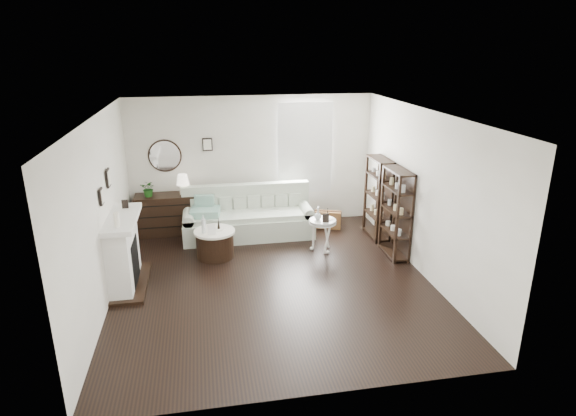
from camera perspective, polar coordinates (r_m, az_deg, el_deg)
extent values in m
plane|color=black|center=(7.93, -1.80, -8.63)|extent=(5.50, 5.50, 0.00)
plane|color=white|center=(7.10, -2.03, 11.07)|extent=(5.50, 5.50, 0.00)
plane|color=silver|center=(10.04, -4.25, 5.50)|extent=(5.00, 0.00, 5.00)
plane|color=silver|center=(4.91, 2.92, -9.23)|extent=(5.00, 0.00, 5.00)
plane|color=silver|center=(7.49, -21.20, -0.45)|extent=(0.00, 5.50, 5.50)
plane|color=silver|center=(8.14, 15.78, 1.63)|extent=(0.00, 5.50, 5.50)
cube|color=white|center=(10.13, 1.97, 7.11)|extent=(1.00, 0.02, 1.80)
cube|color=silver|center=(10.08, 2.04, 7.05)|extent=(1.15, 0.02, 1.90)
cylinder|color=silver|center=(9.94, -14.39, 6.00)|extent=(0.60, 0.03, 0.60)
cube|color=black|center=(9.87, -9.53, 7.44)|extent=(0.20, 0.03, 0.26)
cube|color=white|center=(8.01, -18.97, -5.09)|extent=(0.34, 1.20, 1.10)
cube|color=black|center=(8.06, -18.64, -6.05)|extent=(0.30, 0.65, 0.70)
cube|color=white|center=(7.80, -19.04, -1.23)|extent=(0.44, 1.35, 0.08)
cube|color=black|center=(8.22, -18.02, -8.42)|extent=(0.50, 1.40, 0.05)
cylinder|color=white|center=(7.33, -19.64, -1.32)|extent=(0.08, 0.08, 0.22)
cube|color=black|center=(8.14, -18.75, 0.45)|extent=(0.10, 0.03, 0.14)
cube|color=black|center=(7.36, -21.26, 1.28)|extent=(0.03, 0.18, 0.24)
cube|color=black|center=(7.95, -20.55, 3.36)|extent=(0.03, 0.22, 0.28)
cube|color=black|center=(9.59, 10.62, 1.16)|extent=(0.30, 0.80, 1.60)
cylinder|color=beige|center=(9.45, 10.94, -0.92)|extent=(0.08, 0.08, 0.11)
cylinder|color=beige|center=(9.67, 10.41, -0.43)|extent=(0.08, 0.08, 0.11)
cylinder|color=beige|center=(9.89, 9.91, 0.04)|extent=(0.08, 0.08, 0.11)
cylinder|color=beige|center=(9.32, 11.09, 1.40)|extent=(0.08, 0.08, 0.11)
cylinder|color=beige|center=(9.54, 10.55, 1.84)|extent=(0.08, 0.08, 0.11)
cylinder|color=beige|center=(9.77, 10.05, 2.27)|extent=(0.08, 0.08, 0.11)
cylinder|color=beige|center=(9.21, 11.24, 3.77)|extent=(0.08, 0.08, 0.11)
cylinder|color=beige|center=(9.44, 10.70, 4.16)|extent=(0.08, 0.08, 0.11)
cylinder|color=beige|center=(9.66, 10.18, 4.54)|extent=(0.08, 0.08, 0.11)
cube|color=black|center=(8.80, 12.67, -0.60)|extent=(0.30, 0.80, 1.60)
cylinder|color=beige|center=(8.67, 13.04, -2.89)|extent=(0.08, 0.08, 0.11)
cylinder|color=beige|center=(8.88, 12.42, -2.31)|extent=(0.08, 0.08, 0.11)
cylinder|color=beige|center=(9.10, 11.83, -1.75)|extent=(0.08, 0.08, 0.11)
cylinder|color=beige|center=(8.53, 13.23, -0.40)|extent=(0.08, 0.08, 0.11)
cylinder|color=beige|center=(8.75, 12.60, 0.13)|extent=(0.08, 0.08, 0.11)
cylinder|color=beige|center=(8.97, 12.00, 0.64)|extent=(0.08, 0.08, 0.11)
cylinder|color=beige|center=(8.41, 13.44, 2.18)|extent=(0.08, 0.08, 0.11)
cylinder|color=beige|center=(8.63, 12.79, 2.65)|extent=(0.08, 0.08, 0.11)
cylinder|color=beige|center=(8.85, 12.17, 3.10)|extent=(0.08, 0.08, 0.11)
cube|color=beige|center=(9.64, -4.70, -2.20)|extent=(2.56, 0.89, 0.41)
cube|color=beige|center=(9.53, -4.72, -0.82)|extent=(2.22, 0.71, 0.10)
cube|color=beige|center=(9.83, -4.97, 0.66)|extent=(2.56, 0.20, 0.79)
cube|color=beige|center=(9.59, -11.64, -2.33)|extent=(0.22, 0.84, 0.51)
cube|color=beige|center=(9.79, 2.07, -1.50)|extent=(0.22, 0.84, 0.51)
cube|color=#29986B|center=(9.43, -9.80, -0.48)|extent=(0.61, 0.52, 0.14)
cube|color=brown|center=(10.08, 4.72, -1.38)|extent=(0.58, 0.36, 0.37)
cube|color=black|center=(10.01, -14.13, -0.71)|extent=(1.22, 0.51, 0.81)
cube|color=black|center=(9.82, -14.13, -2.22)|extent=(1.17, 0.01, 0.02)
cube|color=black|center=(9.75, -14.23, -1.00)|extent=(1.17, 0.01, 0.02)
cube|color=black|center=(9.67, -14.34, 0.25)|extent=(1.17, 0.01, 0.01)
imported|color=#1B4F16|center=(9.82, -16.18, 2.23)|extent=(0.36, 0.34, 0.33)
cylinder|color=black|center=(8.79, -8.63, -4.31)|extent=(0.67, 0.67, 0.47)
cylinder|color=white|center=(8.69, -8.71, -2.77)|extent=(0.73, 0.73, 0.04)
cylinder|color=silver|center=(8.85, 4.13, -1.50)|extent=(0.49, 0.49, 0.03)
cylinder|color=white|center=(8.86, 4.13, -1.76)|extent=(0.50, 0.50, 0.02)
cylinder|color=white|center=(8.96, 4.09, -3.34)|extent=(0.04, 0.04, 0.57)
cylinder|color=silver|center=(8.55, -9.98, -1.92)|extent=(0.08, 0.08, 0.32)
cube|color=white|center=(8.48, -9.05, -2.52)|extent=(0.15, 0.08, 0.19)
cube|color=black|center=(8.70, 4.50, -1.20)|extent=(0.12, 0.06, 0.15)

